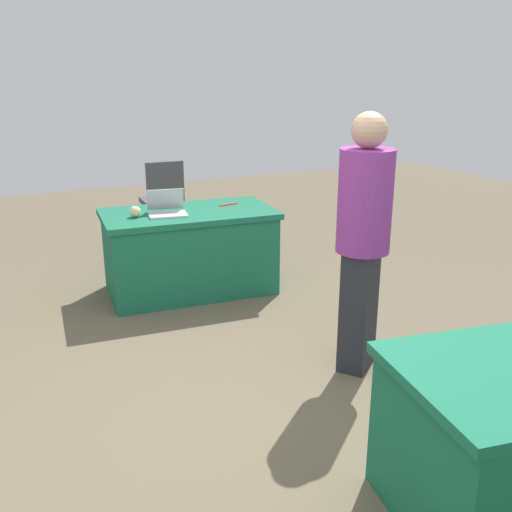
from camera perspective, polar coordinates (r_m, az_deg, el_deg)
The scene contains 7 objects.
ground_plane at distance 3.48m, azimuth -0.59°, elevation -15.71°, with size 14.40×14.40×0.00m, color brown.
table_foreground at distance 5.21m, azimuth -6.53°, elevation 0.47°, with size 1.55×0.92×0.74m.
chair_near_front at distance 6.66m, azimuth -9.11°, elevation 5.82°, with size 0.46×0.46×0.96m.
person_attendee_standing at distance 3.72m, azimuth 10.48°, elevation 2.28°, with size 0.48×0.48×1.69m.
laptop_silver at distance 5.01m, azimuth -8.72°, elevation 4.50°, with size 0.36×0.34×0.21m.
yarn_ball at distance 4.96m, azimuth -11.78°, elevation 4.30°, with size 0.09×0.09×0.09m, color beige.
scissors_red at distance 5.32m, azimuth -2.72°, elevation 5.09°, with size 0.18×0.04×0.01m, color red.
Camera 1 is at (1.21, 2.63, 1.93)m, focal length 40.74 mm.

